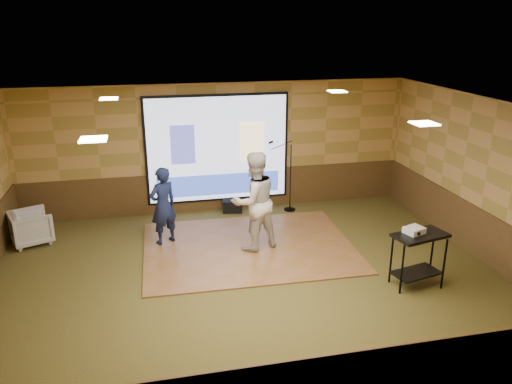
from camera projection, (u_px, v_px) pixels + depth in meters
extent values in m
plane|color=#353C1B|center=(248.00, 278.00, 8.81)|extent=(9.00, 9.00, 0.00)
cube|color=tan|center=(217.00, 148.00, 11.55)|extent=(9.00, 0.04, 3.00)
cube|color=tan|center=(316.00, 313.00, 5.09)|extent=(9.00, 0.04, 3.00)
cube|color=tan|center=(485.00, 181.00, 9.24)|extent=(0.04, 7.00, 3.00)
cube|color=beige|center=(247.00, 109.00, 7.83)|extent=(9.00, 7.00, 0.04)
cube|color=#4A3518|center=(219.00, 190.00, 11.87)|extent=(9.00, 0.04, 0.95)
cube|color=#4A3518|center=(476.00, 232.00, 9.57)|extent=(0.04, 7.00, 0.95)
cube|color=black|center=(218.00, 149.00, 11.50)|extent=(3.32, 0.03, 2.52)
cube|color=silver|center=(218.00, 149.00, 11.47)|extent=(3.20, 0.02, 2.40)
cube|color=#41448F|center=(183.00, 145.00, 11.25)|extent=(0.55, 0.01, 0.90)
cube|color=#FFDD93|center=(252.00, 141.00, 11.57)|extent=(0.55, 0.01, 0.90)
cube|color=#2F49B1|center=(219.00, 184.00, 11.74)|extent=(2.88, 0.01, 0.50)
cube|color=beige|center=(109.00, 99.00, 9.05)|extent=(0.32, 0.32, 0.02)
cube|color=beige|center=(337.00, 91.00, 9.94)|extent=(0.32, 0.32, 0.02)
cube|color=beige|center=(93.00, 139.00, 6.00)|extent=(0.32, 0.32, 0.02)
cube|color=beige|center=(424.00, 124.00, 6.90)|extent=(0.32, 0.32, 0.02)
cube|color=brown|center=(249.00, 247.00, 10.00)|extent=(4.21, 3.25, 0.03)
imported|color=#161F45|center=(163.00, 206.00, 9.91)|extent=(0.69, 0.61, 1.59)
imported|color=beige|center=(254.00, 201.00, 9.61)|extent=(1.14, 1.01, 1.96)
cylinder|color=black|center=(402.00, 269.00, 8.19)|extent=(0.04, 0.04, 0.91)
cylinder|color=black|center=(444.00, 264.00, 8.34)|extent=(0.04, 0.04, 0.91)
cylinder|color=black|center=(391.00, 258.00, 8.54)|extent=(0.04, 0.04, 0.91)
cylinder|color=black|center=(432.00, 254.00, 8.70)|extent=(0.04, 0.04, 0.91)
cube|color=black|center=(420.00, 235.00, 8.29)|extent=(0.91, 0.48, 0.05)
cube|color=black|center=(416.00, 273.00, 8.51)|extent=(0.82, 0.43, 0.03)
cube|color=silver|center=(414.00, 230.00, 8.30)|extent=(0.37, 0.34, 0.10)
cylinder|color=black|center=(290.00, 209.00, 11.97)|extent=(0.28, 0.28, 0.02)
cylinder|color=black|center=(290.00, 178.00, 11.70)|extent=(0.02, 0.02, 1.60)
cylinder|color=black|center=(281.00, 145.00, 11.39)|extent=(0.51, 0.02, 0.20)
cylinder|color=black|center=(271.00, 142.00, 11.31)|extent=(0.12, 0.05, 0.08)
imported|color=gray|center=(31.00, 227.00, 10.10)|extent=(0.98, 0.96, 0.69)
cube|color=black|center=(232.00, 206.00, 11.82)|extent=(0.49, 0.37, 0.28)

